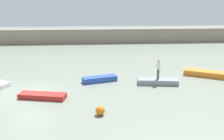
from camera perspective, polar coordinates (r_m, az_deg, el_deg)
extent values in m
plane|color=gray|center=(20.40, -18.92, -5.42)|extent=(120.00, 120.00, 0.00)
cube|color=gray|center=(44.49, -11.23, 7.76)|extent=(80.00, 1.20, 2.57)
cube|color=red|center=(19.17, -16.10, -5.90)|extent=(3.70, 1.76, 0.39)
cube|color=#2B4CAD|center=(22.35, -2.94, -2.12)|extent=(3.31, 1.79, 0.48)
cube|color=gray|center=(22.01, 10.74, -2.68)|extent=(3.68, 1.63, 0.47)
cube|color=orange|center=(25.68, 20.95, -0.75)|extent=(3.97, 3.01, 0.54)
cylinder|color=#4C4C56|center=(21.81, 10.83, -0.98)|extent=(0.22, 0.22, 0.89)
cylinder|color=white|center=(21.61, 10.93, 0.96)|extent=(0.32, 0.32, 0.63)
sphere|color=tan|center=(21.51, 10.99, 2.11)|extent=(0.25, 0.25, 0.25)
sphere|color=orange|center=(15.77, -2.81, -9.56)|extent=(0.62, 0.62, 0.62)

